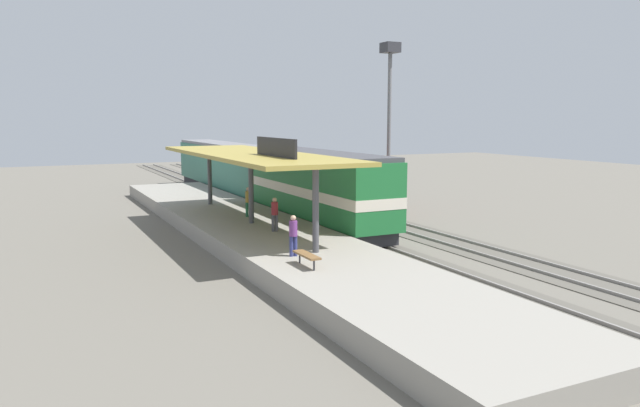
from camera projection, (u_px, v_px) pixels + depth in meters
The scene contains 13 objects.
ground_plane at pixel (357, 229), 35.74m from camera, with size 120.00×120.00×0.00m, color #666056.
track_near at pixel (327, 232), 34.86m from camera, with size 3.20×110.00×0.16m.
track_far at pixel (395, 226), 36.87m from camera, with size 3.20×110.00×0.16m.
platform at pixel (252, 231), 32.80m from camera, with size 6.00×44.00×0.90m, color gray.
station_canopy at pixel (251, 156), 32.14m from camera, with size 5.20×18.00×4.70m.
platform_bench at pixel (307, 255), 23.07m from camera, with size 0.44×1.70×0.50m.
locomotive at pixel (317, 188), 35.73m from camera, with size 2.93×14.43×4.44m.
passenger_carriage_single at pixel (225, 168), 51.74m from camera, with size 2.90×20.00×4.24m.
freight_car at pixel (328, 180), 44.62m from camera, with size 2.80×12.00×3.54m.
light_mast at pixel (390, 91), 42.24m from camera, with size 1.10×1.10×11.70m.
person_waiting at pixel (248, 200), 34.66m from camera, with size 0.34×0.34×1.71m.
person_walking at pixel (293, 233), 24.76m from camera, with size 0.34×0.34×1.71m.
person_boarding at pixel (275, 213), 30.19m from camera, with size 0.34×0.34×1.71m.
Camera 1 is at (-15.48, -30.59, 6.55)m, focal length 33.97 mm.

